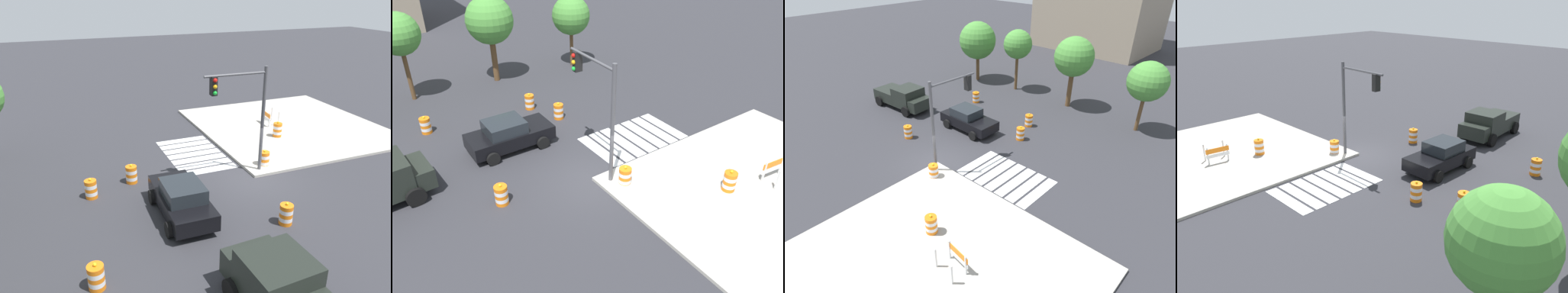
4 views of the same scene
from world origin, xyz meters
TOP-DOWN VIEW (x-y plane):
  - ground_plane at (0.00, 0.00)m, footprint 120.00×120.00m
  - sidewalk_corner at (6.00, -6.00)m, footprint 12.00×12.00m
  - crosswalk_stripes at (4.00, 1.80)m, footprint 5.10×3.20m
  - sports_car at (-1.86, 4.67)m, footprint 4.34×2.21m
  - pickup_truck at (-8.42, 3.78)m, footprint 5.24×2.55m
  - traffic_barrel_near_corner at (1.89, 6.00)m, footprint 0.56×0.56m
  - traffic_barrel_crosswalk_end at (1.10, 8.10)m, footprint 0.56×0.56m
  - traffic_barrel_median_near at (-4.93, 8.72)m, footprint 0.56×0.56m
  - traffic_barrel_median_far at (-4.05, 0.85)m, footprint 0.56×0.56m
  - traffic_barrel_far_curb at (1.00, -1.12)m, footprint 0.56×0.56m
  - traffic_barrel_on_sidewalk at (4.36, -4.12)m, footprint 0.56×0.56m
  - construction_barricade at (6.66, -4.81)m, footprint 1.32×0.91m
  - traffic_light_pole at (0.62, 0.54)m, footprint 0.47×3.29m
  - street_tree_streetside_mid at (7.29, 12.90)m, footprint 2.75×2.75m

SIDE VIEW (x-z plane):
  - ground_plane at x=0.00m, z-range 0.00..0.00m
  - crosswalk_stripes at x=4.00m, z-range 0.00..0.02m
  - sidewalk_corner at x=6.00m, z-range 0.00..0.15m
  - traffic_barrel_near_corner at x=1.89m, z-range -0.06..0.96m
  - traffic_barrel_crosswalk_end at x=1.10m, z-range -0.06..0.96m
  - traffic_barrel_median_near at x=-4.93m, z-range -0.06..0.96m
  - traffic_barrel_median_far at x=-4.05m, z-range -0.06..0.96m
  - traffic_barrel_far_curb at x=1.00m, z-range -0.06..0.96m
  - traffic_barrel_on_sidewalk at x=4.36m, z-range 0.09..1.11m
  - construction_barricade at x=6.66m, z-range 0.22..1.22m
  - sports_car at x=-1.86m, z-range 0.00..1.63m
  - pickup_truck at x=-8.42m, z-range 0.01..1.93m
  - street_tree_streetside_mid at x=7.29m, z-range 1.16..6.28m
  - traffic_light_pole at x=0.62m, z-range 1.16..6.66m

